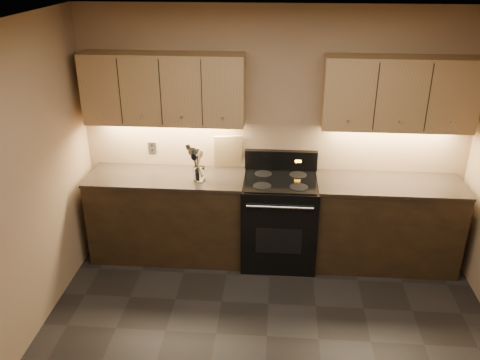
{
  "coord_description": "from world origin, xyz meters",
  "views": [
    {
      "loc": [
        0.04,
        -3.0,
        3.05
      ],
      "look_at": [
        -0.31,
        1.45,
        1.02
      ],
      "focal_mm": 38.0,
      "sensor_mm": 36.0,
      "label": 1
    }
  ],
  "objects": [
    {
      "name": "ceiling",
      "position": [
        0.0,
        0.0,
        2.6
      ],
      "size": [
        4.0,
        4.0,
        0.0
      ],
      "primitive_type": "plane",
      "rotation": [
        3.14,
        0.0,
        0.0
      ],
      "color": "silver",
      "rests_on": "wall_back"
    },
    {
      "name": "wall_back",
      "position": [
        0.0,
        2.0,
        1.3
      ],
      "size": [
        4.0,
        0.04,
        2.6
      ],
      "primitive_type": "cube",
      "color": "#99815A",
      "rests_on": "ground"
    },
    {
      "name": "counter_left",
      "position": [
        -1.1,
        1.7,
        0.47
      ],
      "size": [
        1.62,
        0.62,
        0.93
      ],
      "color": "black",
      "rests_on": "ground"
    },
    {
      "name": "counter_right",
      "position": [
        1.18,
        1.7,
        0.47
      ],
      "size": [
        1.46,
        0.62,
        0.93
      ],
      "color": "black",
      "rests_on": "ground"
    },
    {
      "name": "stove",
      "position": [
        0.08,
        1.68,
        0.48
      ],
      "size": [
        0.76,
        0.68,
        1.14
      ],
      "color": "black",
      "rests_on": "ground"
    },
    {
      "name": "upper_cab_left",
      "position": [
        -1.1,
        1.85,
        1.8
      ],
      "size": [
        1.6,
        0.3,
        0.7
      ],
      "primitive_type": "cube",
      "color": "tan",
      "rests_on": "wall_back"
    },
    {
      "name": "upper_cab_right",
      "position": [
        1.18,
        1.85,
        1.8
      ],
      "size": [
        1.44,
        0.3,
        0.7
      ],
      "primitive_type": "cube",
      "color": "tan",
      "rests_on": "wall_back"
    },
    {
      "name": "outlet_plate",
      "position": [
        -1.3,
        1.99,
        1.12
      ],
      "size": [
        0.08,
        0.01,
        0.12
      ],
      "primitive_type": "cube",
      "color": "#B2B5BA",
      "rests_on": "wall_back"
    },
    {
      "name": "utensil_crock",
      "position": [
        -0.74,
        1.61,
        1.0
      ],
      "size": [
        0.12,
        0.12,
        0.14
      ],
      "color": "white",
      "rests_on": "counter_left"
    },
    {
      "name": "cutting_board",
      "position": [
        -0.48,
        1.96,
        1.11
      ],
      "size": [
        0.3,
        0.13,
        0.37
      ],
      "primitive_type": "cube",
      "rotation": [
        0.17,
        0.0,
        0.16
      ],
      "color": "#D7B573",
      "rests_on": "counter_left"
    },
    {
      "name": "wooden_spoon",
      "position": [
        -0.77,
        1.61,
        1.09
      ],
      "size": [
        0.11,
        0.12,
        0.3
      ],
      "primitive_type": null,
      "rotation": [
        -0.15,
        0.2,
        0.15
      ],
      "color": "#D7B573",
      "rests_on": "utensil_crock"
    },
    {
      "name": "black_spoon",
      "position": [
        -0.75,
        1.63,
        1.1
      ],
      "size": [
        0.08,
        0.15,
        0.31
      ],
      "primitive_type": null,
      "rotation": [
        0.3,
        -0.07,
        -0.01
      ],
      "color": "black",
      "rests_on": "utensil_crock"
    },
    {
      "name": "black_turner",
      "position": [
        -0.74,
        1.59,
        1.11
      ],
      "size": [
        0.13,
        0.2,
        0.33
      ],
      "primitive_type": null,
      "rotation": [
        -0.33,
        0.06,
        0.44
      ],
      "color": "black",
      "rests_on": "utensil_crock"
    },
    {
      "name": "steel_spatula",
      "position": [
        -0.71,
        1.63,
        1.14
      ],
      "size": [
        0.23,
        0.09,
        0.4
      ],
      "primitive_type": null,
      "rotation": [
        0.03,
        -0.38,
        -0.11
      ],
      "color": "silver",
      "rests_on": "utensil_crock"
    },
    {
      "name": "steel_skimmer",
      "position": [
        -0.7,
        1.59,
        1.11
      ],
      "size": [
        0.19,
        0.1,
        0.35
      ],
      "primitive_type": null,
      "rotation": [
        -0.04,
        -0.3,
        0.11
      ],
      "color": "silver",
      "rests_on": "utensil_crock"
    }
  ]
}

